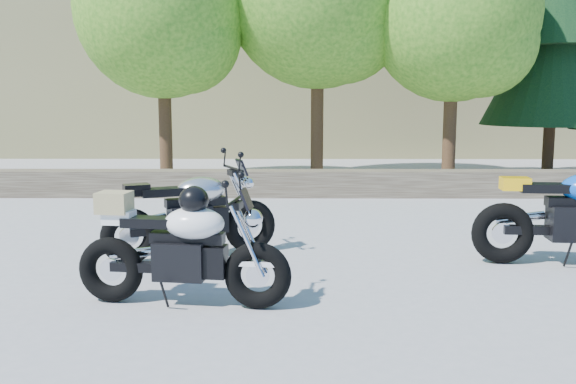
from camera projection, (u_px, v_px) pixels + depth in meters
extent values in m
plane|color=#939298|center=(269.00, 274.00, 6.92)|extent=(90.00, 90.00, 0.00)
cube|color=#443A2D|center=(279.00, 183.00, 12.32)|extent=(22.00, 0.55, 0.50)
cylinder|color=#382314|center=(165.00, 115.00, 13.83)|extent=(0.28, 0.28, 3.02)
sphere|color=#266717|center=(162.00, 7.00, 13.50)|extent=(3.67, 3.67, 3.67)
sphere|color=#266717|center=(184.00, 37.00, 13.30)|extent=(2.38, 2.38, 2.38)
cylinder|color=#382314|center=(317.00, 107.00, 14.18)|extent=(0.28, 0.28, 3.36)
sphere|color=#266717|center=(342.00, 22.00, 13.62)|extent=(2.64, 2.64, 2.64)
cylinder|color=#382314|center=(450.00, 118.00, 13.60)|extent=(0.28, 0.28, 2.91)
sphere|color=#266717|center=(454.00, 12.00, 13.28)|extent=(3.54, 3.54, 3.54)
sphere|color=#266717|center=(481.00, 42.00, 13.07)|extent=(2.29, 2.29, 2.29)
cylinder|color=#382314|center=(549.00, 133.00, 14.83)|extent=(0.26, 0.26, 2.16)
cone|color=black|center=(554.00, 53.00, 14.56)|extent=(3.17, 3.17, 3.24)
torus|color=black|center=(250.00, 226.00, 7.86)|extent=(0.66, 0.41, 0.65)
torus|color=black|center=(129.00, 236.00, 7.29)|extent=(0.66, 0.41, 0.65)
cylinder|color=silver|center=(250.00, 226.00, 7.86)|extent=(0.22, 0.13, 0.22)
cylinder|color=silver|center=(129.00, 236.00, 7.29)|extent=(0.22, 0.13, 0.22)
cube|color=black|center=(190.00, 221.00, 7.55)|extent=(0.57, 0.48, 0.37)
cube|color=black|center=(195.00, 202.00, 7.54)|extent=(0.72, 0.43, 0.10)
ellipsoid|color=silver|center=(201.00, 190.00, 7.55)|extent=(0.69, 0.60, 0.31)
cube|color=black|center=(163.00, 192.00, 7.38)|extent=(0.56, 0.41, 0.09)
cube|color=black|center=(136.00, 190.00, 7.25)|extent=(0.34, 0.30, 0.13)
cylinder|color=black|center=(234.00, 168.00, 7.68)|extent=(0.30, 0.63, 0.03)
sphere|color=silver|center=(247.00, 182.00, 7.77)|extent=(0.18, 0.18, 0.18)
torus|color=black|center=(258.00, 275.00, 5.75)|extent=(0.63, 0.23, 0.62)
torus|color=black|center=(111.00, 270.00, 5.95)|extent=(0.63, 0.23, 0.62)
cylinder|color=silver|center=(258.00, 275.00, 5.75)|extent=(0.21, 0.07, 0.21)
cylinder|color=silver|center=(111.00, 270.00, 5.95)|extent=(0.21, 0.07, 0.21)
cube|color=black|center=(181.00, 260.00, 5.84)|extent=(0.50, 0.35, 0.35)
cube|color=black|center=(187.00, 238.00, 5.79)|extent=(0.69, 0.24, 0.10)
ellipsoid|color=white|center=(194.00, 223.00, 5.77)|extent=(0.60, 0.44, 0.29)
cube|color=black|center=(149.00, 222.00, 5.82)|extent=(0.50, 0.27, 0.09)
cube|color=white|center=(119.00, 217.00, 5.86)|extent=(0.29, 0.23, 0.13)
cylinder|color=black|center=(236.00, 200.00, 5.68)|extent=(0.12, 0.63, 0.03)
sphere|color=silver|center=(253.00, 218.00, 5.68)|extent=(0.17, 0.17, 0.17)
ellipsoid|color=black|center=(194.00, 200.00, 5.73)|extent=(0.30, 0.32, 0.26)
cube|color=#968957|center=(114.00, 202.00, 5.84)|extent=(0.32, 0.29, 0.19)
torus|color=black|center=(502.00, 233.00, 7.33)|extent=(0.72, 0.23, 0.71)
cylinder|color=silver|center=(502.00, 233.00, 7.33)|extent=(0.25, 0.06, 0.24)
cube|color=black|center=(573.00, 223.00, 7.24)|extent=(0.55, 0.37, 0.40)
cube|color=black|center=(545.00, 188.00, 7.21)|extent=(0.57, 0.28, 0.10)
cube|color=yellow|center=(515.00, 184.00, 7.23)|extent=(0.33, 0.24, 0.14)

